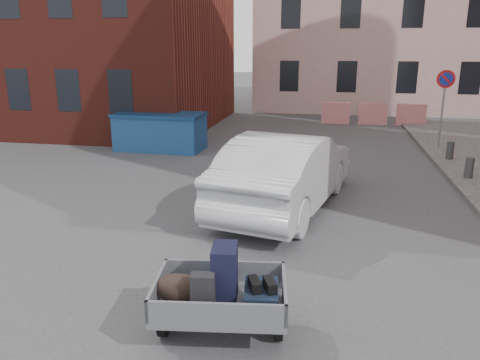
# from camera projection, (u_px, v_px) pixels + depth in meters

# --- Properties ---
(ground) EXTENTS (120.00, 120.00, 0.00)m
(ground) POSITION_uv_depth(u_px,v_px,m) (195.00, 249.00, 8.44)
(ground) COLOR #38383A
(ground) RESTS_ON ground
(far_building) EXTENTS (6.00, 6.00, 8.00)m
(far_building) POSITION_uv_depth(u_px,v_px,m) (1.00, 39.00, 31.77)
(far_building) COLOR maroon
(far_building) RESTS_ON ground
(no_parking_sign) EXTENTS (0.60, 0.09, 2.65)m
(no_parking_sign) POSITION_uv_depth(u_px,v_px,m) (444.00, 93.00, 15.73)
(no_parking_sign) COLOR gray
(no_parking_sign) RESTS_ON sidewalk
(barriers) EXTENTS (4.70, 0.18, 1.00)m
(barriers) POSITION_uv_depth(u_px,v_px,m) (373.00, 114.00, 21.69)
(barriers) COLOR red
(barriers) RESTS_ON ground
(trailer) EXTENTS (1.73, 1.90, 1.20)m
(trailer) POSITION_uv_depth(u_px,v_px,m) (220.00, 293.00, 5.73)
(trailer) COLOR black
(trailer) RESTS_ON ground
(dumpster) EXTENTS (3.14, 1.70, 1.29)m
(dumpster) POSITION_uv_depth(u_px,v_px,m) (160.00, 131.00, 16.40)
(dumpster) COLOR navy
(dumpster) RESTS_ON ground
(silver_car) EXTENTS (2.90, 5.46, 1.71)m
(silver_car) POSITION_uv_depth(u_px,v_px,m) (286.00, 171.00, 10.39)
(silver_car) COLOR #B5B8BD
(silver_car) RESTS_ON ground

